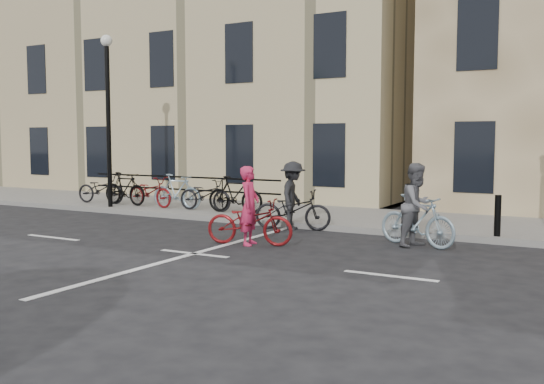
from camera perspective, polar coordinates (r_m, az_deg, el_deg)
The scene contains 9 objects.
ground at distance 12.09m, azimuth -7.34°, elevation -5.79°, with size 120.00×120.00×0.00m, color black.
sidewalk at distance 19.21m, azimuth -6.25°, elevation -1.55°, with size 46.00×4.00×0.15m, color slate.
building_west at distance 27.84m, azimuth -6.36°, elevation 10.94°, with size 20.00×10.00×10.00m, color #C2B483.
lamp_post at distance 19.50m, azimuth -15.19°, elevation 8.45°, with size 0.36×0.36×5.28m.
bollard_east at distance 14.03m, azimuth 20.47°, elevation -2.09°, with size 0.14×0.14×0.90m, color black.
parked_bikes at distance 18.95m, azimuth -10.21°, elevation 0.05°, with size 7.25×1.23×1.05m.
cyclist_pink at distance 12.92m, azimuth -2.12°, elevation -2.43°, with size 2.00×1.09×1.69m.
cyclist_grey at distance 13.07m, azimuth 13.50°, elevation -1.92°, with size 1.89×1.05×1.76m.
cyclist_dark at distance 15.08m, azimuth 1.98°, elevation -1.03°, with size 2.02×1.23×1.71m.
Camera 1 is at (7.10, -9.52, 2.26)m, focal length 40.00 mm.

